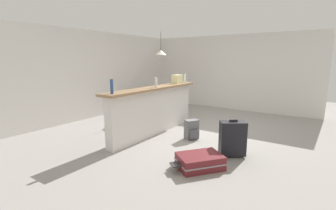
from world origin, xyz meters
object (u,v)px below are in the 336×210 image
Objects in this scene: bottle_white at (156,82)px; suitcase_upright_black at (232,138)px; dining_chair_near_partition at (172,99)px; bottle_blue at (112,87)px; dining_table at (157,94)px; suitcase_flat_maroon at (200,161)px; grocery_bag at (177,79)px; bottle_clear at (185,78)px; pendant_lamp at (161,52)px; backpack_grey at (192,130)px.

bottle_white reaches higher than suitcase_upright_black.
bottle_white is 1.94m from dining_chair_near_partition.
bottle_blue is 0.28× the size of dining_chair_near_partition.
dining_table is 1.28× the size of suitcase_flat_maroon.
dining_chair_near_partition is at bearing 52.72° from suitcase_upright_black.
grocery_bag is (1.05, 0.11, -0.00)m from bottle_white.
bottle_clear is 0.32× the size of pendant_lamp.
bottle_clear is at bearing -0.74° from bottle_blue.
bottle_blue reaches higher than suitcase_flat_maroon.
bottle_white is at bearing -178.77° from bottle_clear.
backpack_grey is at bearing -126.02° from dining_table.
bottle_white is 2.18m from suitcase_flat_maroon.
bottle_blue is 0.63× the size of backpack_grey.
grocery_bag reaches higher than dining_table.
suitcase_flat_maroon is at bearing 161.33° from suitcase_upright_black.
bottle_white is 2.21m from pendant_lamp.
suitcase_upright_black is (-1.93, -2.54, -0.19)m from dining_chair_near_partition.
bottle_white is 0.97× the size of bottle_clear.
dining_table is 3.66m from suitcase_upright_black.
bottle_clear is at bearing 35.14° from suitcase_flat_maroon.
suitcase_upright_black is (1.00, -1.92, -0.88)m from bottle_blue.
grocery_bag is 0.24× the size of dining_table.
suitcase_upright_black is at bearing -18.67° from suitcase_flat_maroon.
suitcase_flat_maroon is at bearing -133.23° from dining_table.
grocery_bag is 0.28× the size of dining_chair_near_partition.
pendant_lamp is 4.29m from suitcase_flat_maroon.
bottle_clear is 1.39m from pendant_lamp.
pendant_lamp is at bearing 32.82° from bottle_white.
bottle_clear is 0.27× the size of suitcase_flat_maroon.
bottle_blue is 1.25m from bottle_white.
pendant_lamp reaches higher than suitcase_upright_black.
dining_chair_near_partition is 1.30× the size of pendant_lamp.
dining_table is at bearing 46.77° from suitcase_flat_maroon.
suitcase_flat_maroon is 1.42m from backpack_grey.
bottle_white is 2.07m from suitcase_upright_black.
bottle_clear is 0.89× the size of grocery_bag.
dining_table is (0.62, 1.13, -0.55)m from grocery_bag.
dining_table is 0.57m from dining_chair_near_partition.
dining_chair_near_partition reaches higher than backpack_grey.
bottle_blue is 2.34m from suitcase_upright_black.
dining_chair_near_partition reaches higher than dining_table.
bottle_white is at bearing -147.18° from pendant_lamp.
pendant_lamp is at bearing -44.94° from dining_table.
grocery_bag is 2.51m from suitcase_upright_black.
dining_table is at bearing 135.06° from pendant_lamp.
dining_chair_near_partition is at bearing 21.94° from bottle_white.
bottle_clear reaches higher than dining_table.
pendant_lamp reaches higher than dining_table.
pendant_lamp is 3.04m from backpack_grey.
bottle_blue is 2.56m from bottle_clear.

